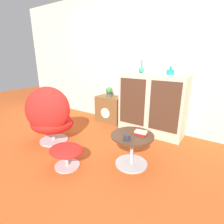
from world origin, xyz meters
The scene contains 12 objects.
ground_plane centered at (0.00, 0.00, 0.00)m, with size 12.00×12.00×0.00m, color #B74C1E.
wall_back centered at (0.00, 1.45, 1.30)m, with size 6.40×0.06×2.60m.
sideboard centered at (0.56, 1.19, 0.55)m, with size 1.17×0.47×1.09m.
tv_console centered at (-0.40, 1.24, 0.28)m, with size 0.57×0.37×0.56m.
egg_chair centered at (-0.62, -0.13, 0.46)m, with size 0.93×0.91×0.97m.
ottoman centered at (0.09, -0.45, 0.21)m, with size 0.46×0.39×0.28m.
coffee_table centered at (0.76, 0.07, 0.25)m, with size 0.55×0.55×0.43m.
vase_leftmost centered at (0.31, 1.19, 1.15)m, with size 0.10×0.10×0.23m.
vase_inner_left centered at (0.83, 1.19, 1.14)m, with size 0.12×0.12×0.13m.
potted_plant centered at (-0.43, 1.24, 0.66)m, with size 0.15×0.15×0.20m.
teacup centered at (0.77, -0.08, 0.45)m, with size 0.12×0.12×0.06m.
book_stack centered at (0.84, 0.14, 0.45)m, with size 0.16×0.11×0.05m.
Camera 1 is at (1.69, -1.74, 1.38)m, focal length 28.00 mm.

